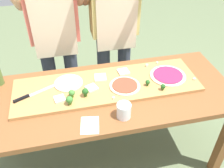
{
  "coord_description": "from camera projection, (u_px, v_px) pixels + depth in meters",
  "views": [
    {
      "loc": [
        -0.29,
        -1.32,
        1.91
      ],
      "look_at": [
        0.01,
        0.04,
        0.81
      ],
      "focal_mm": 39.99,
      "sensor_mm": 36.0,
      "label": 1
    }
  ],
  "objects": [
    {
      "name": "pizza_slice_center",
      "position": [
        60.0,
        99.0,
        1.67
      ],
      "size": [
        0.08,
        0.08,
        0.01
      ],
      "primitive_type": "cube",
      "rotation": [
        0.0,
        0.0,
        0.2
      ],
      "color": "silver",
      "rests_on": "cutting_board"
    },
    {
      "name": "chefs_knife",
      "position": [
        29.0,
        96.0,
        1.69
      ],
      "size": [
        0.28,
        0.15,
        0.02
      ],
      "color": "#B7BABF",
      "rests_on": "cutting_board"
    },
    {
      "name": "cutting_board",
      "position": [
        107.0,
        85.0,
        1.81
      ],
      "size": [
        1.33,
        0.41,
        0.02
      ],
      "primitive_type": "cube",
      "color": "#B27F47",
      "rests_on": "prep_table"
    },
    {
      "name": "cheese_crumble_a",
      "position": [
        157.0,
        63.0,
        2.01
      ],
      "size": [
        0.02,
        0.02,
        0.01
      ],
      "primitive_type": "cube",
      "rotation": [
        0.0,
        0.0,
        0.69
      ],
      "color": "silver",
      "rests_on": "cutting_board"
    },
    {
      "name": "pizza_whole_beet_magenta",
      "position": [
        168.0,
        75.0,
        1.87
      ],
      "size": [
        0.27,
        0.27,
        0.02
      ],
      "color": "beige",
      "rests_on": "cutting_board"
    },
    {
      "name": "broccoli_floret_back_mid",
      "position": [
        69.0,
        100.0,
        1.62
      ],
      "size": [
        0.05,
        0.05,
        0.06
      ],
      "color": "#3F7220",
      "rests_on": "cutting_board"
    },
    {
      "name": "cheese_crumble_c",
      "position": [
        114.0,
        98.0,
        1.67
      ],
      "size": [
        0.02,
        0.02,
        0.02
      ],
      "primitive_type": "cube",
      "rotation": [
        0.0,
        0.0,
        1.39
      ],
      "color": "white",
      "rests_on": "cutting_board"
    },
    {
      "name": "recipe_note",
      "position": [
        90.0,
        125.0,
        1.52
      ],
      "size": [
        0.13,
        0.16,
        0.0
      ],
      "primitive_type": "cube",
      "rotation": [
        0.0,
        0.0,
        -0.17
      ],
      "color": "white",
      "rests_on": "prep_table"
    },
    {
      "name": "pizza_slice_near_left",
      "position": [
        123.0,
        72.0,
        1.91
      ],
      "size": [
        0.09,
        0.09,
        0.01
      ],
      "primitive_type": "cube",
      "rotation": [
        0.0,
        0.0,
        0.12
      ],
      "color": "silver",
      "rests_on": "cutting_board"
    },
    {
      "name": "prep_table",
      "position": [
        111.0,
        103.0,
        1.83
      ],
      "size": [
        1.77,
        0.74,
        0.76
      ],
      "color": "brown",
      "rests_on": "ground"
    },
    {
      "name": "cheese_crumble_b",
      "position": [
        194.0,
        79.0,
        1.84
      ],
      "size": [
        0.02,
        0.02,
        0.02
      ],
      "primitive_type": "cube",
      "rotation": [
        0.0,
        0.0,
        0.92
      ],
      "color": "silver",
      "rests_on": "cutting_board"
    },
    {
      "name": "ground_plane",
      "position": [
        111.0,
        157.0,
        2.24
      ],
      "size": [
        8.0,
        8.0,
        0.0
      ],
      "primitive_type": "plane",
      "color": "#60704C"
    },
    {
      "name": "cook_right",
      "position": [
        114.0,
        22.0,
        2.13
      ],
      "size": [
        0.54,
        0.39,
        1.67
      ],
      "color": "#333847",
      "rests_on": "ground"
    },
    {
      "name": "broccoli_floret_front_left",
      "position": [
        148.0,
        82.0,
        1.77
      ],
      "size": [
        0.03,
        0.03,
        0.05
      ],
      "color": "#2C5915",
      "rests_on": "cutting_board"
    },
    {
      "name": "pizza_whole_tomato_red",
      "position": [
        125.0,
        86.0,
        1.78
      ],
      "size": [
        0.22,
        0.22,
        0.02
      ],
      "color": "beige",
      "rests_on": "cutting_board"
    },
    {
      "name": "pizza_whole_cheese_artichoke",
      "position": [
        68.0,
        83.0,
        1.8
      ],
      "size": [
        0.21,
        0.21,
        0.02
      ],
      "color": "beige",
      "rests_on": "cutting_board"
    },
    {
      "name": "broccoli_floret_front_right",
      "position": [
        163.0,
        87.0,
        1.73
      ],
      "size": [
        0.03,
        0.03,
        0.05
      ],
      "color": "#2C5915",
      "rests_on": "cutting_board"
    },
    {
      "name": "broccoli_floret_center_right",
      "position": [
        72.0,
        93.0,
        1.67
      ],
      "size": [
        0.04,
        0.04,
        0.06
      ],
      "color": "#487A23",
      "rests_on": "cutting_board"
    },
    {
      "name": "pizza_slice_far_right",
      "position": [
        100.0,
        77.0,
        1.86
      ],
      "size": [
        0.1,
        0.1,
        0.01
      ],
      "primitive_type": "cube",
      "rotation": [
        0.0,
        0.0,
        -0.12
      ],
      "color": "silver",
      "rests_on": "cutting_board"
    },
    {
      "name": "pizza_slice_far_left",
      "position": [
        92.0,
        88.0,
        1.76
      ],
      "size": [
        0.1,
        0.1,
        0.01
      ],
      "primitive_type": "cube",
      "rotation": [
        0.0,
        0.0,
        0.37
      ],
      "color": "silver",
      "rests_on": "cutting_board"
    },
    {
      "name": "cheese_crumble_d",
      "position": [
        147.0,
        65.0,
        1.97
      ],
      "size": [
        0.02,
        0.02,
        0.02
      ],
      "primitive_type": "cube",
      "rotation": [
        0.0,
        0.0,
        1.31
      ],
      "color": "silver",
      "rests_on": "cutting_board"
    },
    {
      "name": "flour_cup",
      "position": [
        124.0,
        111.0,
        1.56
      ],
      "size": [
        0.09,
        0.09,
        0.1
      ],
      "color": "white",
      "rests_on": "prep_table"
    },
    {
      "name": "broccoli_floret_back_left",
      "position": [
        85.0,
        92.0,
        1.67
      ],
      "size": [
        0.05,
        0.05,
        0.07
      ],
      "color": "#2C5915",
      "rests_on": "cutting_board"
    },
    {
      "name": "cook_left",
      "position": [
        54.0,
        28.0,
        2.04
      ],
      "size": [
        0.54,
        0.39,
        1.67
      ],
      "color": "#333847",
      "rests_on": "ground"
    }
  ]
}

